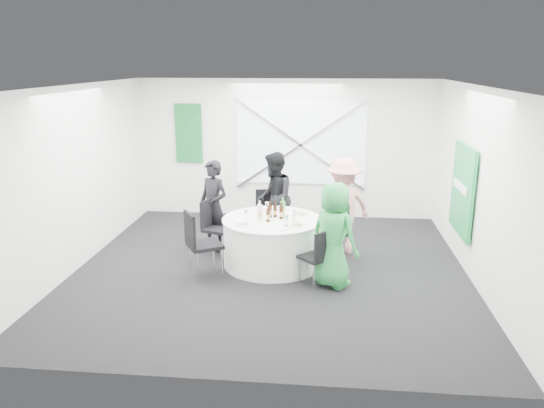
# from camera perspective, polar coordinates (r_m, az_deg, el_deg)

# --- Properties ---
(floor) EXTENTS (6.00, 6.00, 0.00)m
(floor) POSITION_cam_1_polar(r_m,az_deg,el_deg) (8.33, -0.14, -7.02)
(floor) COLOR black
(floor) RESTS_ON ground
(ceiling) EXTENTS (6.00, 6.00, 0.00)m
(ceiling) POSITION_cam_1_polar(r_m,az_deg,el_deg) (7.71, -0.15, 12.61)
(ceiling) COLOR white
(ceiling) RESTS_ON wall_back
(wall_back) EXTENTS (6.00, 0.00, 6.00)m
(wall_back) POSITION_cam_1_polar(r_m,az_deg,el_deg) (10.83, 1.51, 5.94)
(wall_back) COLOR white
(wall_back) RESTS_ON floor
(wall_front) EXTENTS (6.00, 0.00, 6.00)m
(wall_front) POSITION_cam_1_polar(r_m,az_deg,el_deg) (5.05, -3.71, -5.17)
(wall_front) COLOR white
(wall_front) RESTS_ON floor
(wall_left) EXTENTS (0.00, 6.00, 6.00)m
(wall_left) POSITION_cam_1_polar(r_m,az_deg,el_deg) (8.73, -20.15, 2.72)
(wall_left) COLOR white
(wall_left) RESTS_ON floor
(wall_right) EXTENTS (0.00, 6.00, 6.00)m
(wall_right) POSITION_cam_1_polar(r_m,az_deg,el_deg) (8.16, 21.31, 1.78)
(wall_right) COLOR white
(wall_right) RESTS_ON floor
(window_panel) EXTENTS (2.60, 0.03, 1.60)m
(window_panel) POSITION_cam_1_polar(r_m,az_deg,el_deg) (10.76, 3.10, 6.40)
(window_panel) COLOR white
(window_panel) RESTS_ON wall_back
(window_brace_a) EXTENTS (2.63, 0.05, 1.84)m
(window_brace_a) POSITION_cam_1_polar(r_m,az_deg,el_deg) (10.72, 3.09, 6.36)
(window_brace_a) COLOR silver
(window_brace_a) RESTS_ON window_panel
(window_brace_b) EXTENTS (2.63, 0.05, 1.84)m
(window_brace_b) POSITION_cam_1_polar(r_m,az_deg,el_deg) (10.72, 3.09, 6.36)
(window_brace_b) COLOR silver
(window_brace_b) RESTS_ON window_panel
(green_banner) EXTENTS (0.55, 0.04, 1.20)m
(green_banner) POSITION_cam_1_polar(r_m,az_deg,el_deg) (11.07, -8.97, 7.53)
(green_banner) COLOR #156927
(green_banner) RESTS_ON wall_back
(green_sign) EXTENTS (0.05, 1.20, 1.40)m
(green_sign) POSITION_cam_1_polar(r_m,az_deg,el_deg) (8.75, 19.81, 1.43)
(green_sign) COLOR #1B9445
(green_sign) RESTS_ON wall_right
(banquet_table) EXTENTS (1.56, 1.56, 0.76)m
(banquet_table) POSITION_cam_1_polar(r_m,az_deg,el_deg) (8.38, 0.00, -4.09)
(banquet_table) COLOR white
(banquet_table) RESTS_ON floor
(chair_back) EXTENTS (0.48, 0.49, 0.91)m
(chair_back) POSITION_cam_1_polar(r_m,az_deg,el_deg) (9.50, -0.55, -0.77)
(chair_back) COLOR black
(chair_back) RESTS_ON floor
(chair_back_left) EXTENTS (0.55, 0.54, 0.93)m
(chair_back_left) POSITION_cam_1_polar(r_m,az_deg,el_deg) (8.81, -6.29, -2.05)
(chair_back_left) COLOR black
(chair_back_left) RESTS_ON floor
(chair_back_right) EXTENTS (0.56, 0.56, 0.97)m
(chair_back_right) POSITION_cam_1_polar(r_m,az_deg,el_deg) (8.60, 6.90, -2.36)
(chair_back_right) COLOR black
(chair_back_right) RESTS_ON floor
(chair_front_right) EXTENTS (0.54, 0.54, 0.85)m
(chair_front_right) POSITION_cam_1_polar(r_m,az_deg,el_deg) (7.59, 5.05, -5.34)
(chair_front_right) COLOR black
(chair_front_right) RESTS_ON floor
(chair_front_left) EXTENTS (0.64, 0.64, 1.02)m
(chair_front_left) POSITION_cam_1_polar(r_m,az_deg,el_deg) (7.89, -7.90, -3.78)
(chair_front_left) COLOR black
(chair_front_left) RESTS_ON floor
(person_man_back_left) EXTENTS (0.67, 0.60, 1.55)m
(person_man_back_left) POSITION_cam_1_polar(r_m,az_deg,el_deg) (8.98, -6.32, -0.20)
(person_man_back_left) COLOR black
(person_man_back_left) RESTS_ON floor
(person_man_back) EXTENTS (0.49, 0.82, 1.63)m
(person_man_back) POSITION_cam_1_polar(r_m,az_deg,el_deg) (9.27, 0.21, 0.62)
(person_man_back) COLOR black
(person_man_back) RESTS_ON floor
(person_woman_pink) EXTENTS (1.16, 0.96, 1.63)m
(person_woman_pink) POSITION_cam_1_polar(r_m,az_deg,el_deg) (8.83, 7.62, -0.23)
(person_woman_pink) COLOR pink
(person_woman_pink) RESTS_ON floor
(person_woman_green) EXTENTS (0.89, 0.83, 1.53)m
(person_woman_green) POSITION_cam_1_polar(r_m,az_deg,el_deg) (7.55, 6.65, -3.33)
(person_woman_green) COLOR green
(person_woman_green) RESTS_ON floor
(plate_back) EXTENTS (0.26, 0.26, 0.01)m
(plate_back) POSITION_cam_1_polar(r_m,az_deg,el_deg) (8.76, 0.63, -0.55)
(plate_back) COLOR white
(plate_back) RESTS_ON banquet_table
(plate_back_left) EXTENTS (0.27, 0.27, 0.01)m
(plate_back_left) POSITION_cam_1_polar(r_m,az_deg,el_deg) (8.62, -2.83, -0.84)
(plate_back_left) COLOR white
(plate_back_left) RESTS_ON banquet_table
(plate_back_right) EXTENTS (0.25, 0.25, 0.04)m
(plate_back_right) POSITION_cam_1_polar(r_m,az_deg,el_deg) (8.48, 3.29, -1.07)
(plate_back_right) COLOR white
(plate_back_right) RESTS_ON banquet_table
(plate_front_right) EXTENTS (0.24, 0.24, 0.04)m
(plate_front_right) POSITION_cam_1_polar(r_m,az_deg,el_deg) (7.92, 2.70, -2.25)
(plate_front_right) COLOR white
(plate_front_right) RESTS_ON banquet_table
(plate_front_left) EXTENTS (0.24, 0.24, 0.01)m
(plate_front_left) POSITION_cam_1_polar(r_m,az_deg,el_deg) (7.94, -2.73, -2.27)
(plate_front_left) COLOR white
(plate_front_left) RESTS_ON banquet_table
(napkin) EXTENTS (0.21, 0.19, 0.05)m
(napkin) POSITION_cam_1_polar(r_m,az_deg,el_deg) (7.95, -3.23, -2.00)
(napkin) COLOR white
(napkin) RESTS_ON plate_front_left
(beer_bottle_a) EXTENTS (0.06, 0.06, 0.25)m
(beer_bottle_a) POSITION_cam_1_polar(r_m,az_deg,el_deg) (8.31, -0.22, -0.81)
(beer_bottle_a) COLOR #3C1A0A
(beer_bottle_a) RESTS_ON banquet_table
(beer_bottle_b) EXTENTS (0.06, 0.06, 0.25)m
(beer_bottle_b) POSITION_cam_1_polar(r_m,az_deg,el_deg) (8.34, 0.33, -0.78)
(beer_bottle_b) COLOR #3C1A0A
(beer_bottle_b) RESTS_ON banquet_table
(beer_bottle_c) EXTENTS (0.06, 0.06, 0.26)m
(beer_bottle_c) POSITION_cam_1_polar(r_m,az_deg,el_deg) (8.23, 0.99, -0.97)
(beer_bottle_c) COLOR #3C1A0A
(beer_bottle_c) RESTS_ON banquet_table
(beer_bottle_d) EXTENTS (0.06, 0.06, 0.25)m
(beer_bottle_d) POSITION_cam_1_polar(r_m,az_deg,el_deg) (8.09, -0.43, -1.26)
(beer_bottle_d) COLOR #3C1A0A
(beer_bottle_d) RESTS_ON banquet_table
(green_water_bottle) EXTENTS (0.08, 0.08, 0.32)m
(green_water_bottle) POSITION_cam_1_polar(r_m,az_deg,el_deg) (8.29, 1.17, -0.61)
(green_water_bottle) COLOR green
(green_water_bottle) RESTS_ON banquet_table
(clear_water_bottle) EXTENTS (0.08, 0.08, 0.31)m
(clear_water_bottle) POSITION_cam_1_polar(r_m,az_deg,el_deg) (8.16, -1.33, -0.92)
(clear_water_bottle) COLOR silver
(clear_water_bottle) RESTS_ON banquet_table
(wine_glass_a) EXTENTS (0.07, 0.07, 0.17)m
(wine_glass_a) POSITION_cam_1_polar(r_m,az_deg,el_deg) (8.18, -2.82, -0.88)
(wine_glass_a) COLOR white
(wine_glass_a) RESTS_ON banquet_table
(wine_glass_b) EXTENTS (0.07, 0.07, 0.17)m
(wine_glass_b) POSITION_cam_1_polar(r_m,az_deg,el_deg) (7.98, 2.42, -1.29)
(wine_glass_b) COLOR white
(wine_glass_b) RESTS_ON banquet_table
(wine_glass_c) EXTENTS (0.07, 0.07, 0.17)m
(wine_glass_c) POSITION_cam_1_polar(r_m,az_deg,el_deg) (8.14, 2.38, -0.96)
(wine_glass_c) COLOR white
(wine_glass_c) RESTS_ON banquet_table
(wine_glass_d) EXTENTS (0.07, 0.07, 0.17)m
(wine_glass_d) POSITION_cam_1_polar(r_m,az_deg,el_deg) (7.88, 1.55, -1.49)
(wine_glass_d) COLOR white
(wine_glass_d) RESTS_ON banquet_table
(wine_glass_e) EXTENTS (0.07, 0.07, 0.17)m
(wine_glass_e) POSITION_cam_1_polar(r_m,az_deg,el_deg) (8.57, -0.53, -0.10)
(wine_glass_e) COLOR white
(wine_glass_e) RESTS_ON banquet_table
(fork_a) EXTENTS (0.12, 0.12, 0.01)m
(fork_a) POSITION_cam_1_polar(r_m,az_deg,el_deg) (8.06, -3.78, -2.04)
(fork_a) COLOR silver
(fork_a) RESTS_ON banquet_table
(knife_a) EXTENTS (0.10, 0.13, 0.01)m
(knife_a) POSITION_cam_1_polar(r_m,az_deg,el_deg) (7.87, -2.89, -2.47)
(knife_a) COLOR silver
(knife_a) RESTS_ON banquet_table
(fork_b) EXTENTS (0.09, 0.14, 0.01)m
(fork_b) POSITION_cam_1_polar(r_m,az_deg,el_deg) (8.36, 3.90, -1.41)
(fork_b) COLOR silver
(fork_b) RESTS_ON banquet_table
(knife_b) EXTENTS (0.09, 0.14, 0.01)m
(knife_b) POSITION_cam_1_polar(r_m,az_deg,el_deg) (8.62, 2.93, -0.87)
(knife_b) COLOR silver
(knife_b) RESTS_ON banquet_table
(fork_c) EXTENTS (0.15, 0.02, 0.01)m
(fork_c) POSITION_cam_1_polar(r_m,az_deg,el_deg) (8.78, 1.24, -0.56)
(fork_c) COLOR silver
(fork_c) RESTS_ON banquet_table
(knife_c) EXTENTS (0.15, 0.02, 0.01)m
(knife_c) POSITION_cam_1_polar(r_m,az_deg,el_deg) (8.80, -0.72, -0.52)
(knife_c) COLOR silver
(knife_c) RESTS_ON banquet_table
(fork_d) EXTENTS (0.12, 0.12, 0.01)m
(fork_d) POSITION_cam_1_polar(r_m,az_deg,el_deg) (7.75, 1.65, -2.73)
(fork_d) COLOR silver
(fork_d) RESTS_ON banquet_table
(knife_d) EXTENTS (0.12, 0.12, 0.01)m
(knife_d) POSITION_cam_1_polar(r_m,az_deg,el_deg) (7.97, 3.45, -2.25)
(knife_d) COLOR silver
(knife_d) RESTS_ON banquet_table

